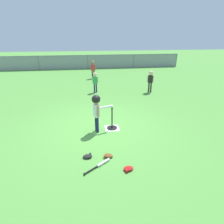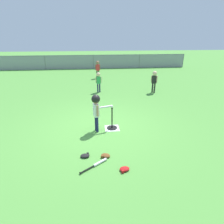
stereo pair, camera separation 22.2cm
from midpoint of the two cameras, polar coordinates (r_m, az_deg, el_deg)
ground_plane at (r=5.99m, az=-2.65°, el=-4.54°), size 60.00×60.00×0.00m
home_plate at (r=5.90m, az=1.08°, el=-4.91°), size 0.44×0.44×0.01m
batting_tee at (r=5.85m, az=1.09°, el=-3.99°), size 0.32×0.32×0.69m
baseball_on_tee at (r=5.60m, az=1.14°, el=1.66°), size 0.07×0.07×0.07m
batter_child at (r=5.41m, az=-3.64°, el=1.91°), size 0.63×0.32×1.15m
fielder_near_right at (r=9.60m, az=13.40°, el=9.76°), size 0.28×0.23×1.09m
fielder_deep_left at (r=12.70m, az=-3.87°, el=13.46°), size 0.34×0.23×1.14m
fielder_near_left at (r=9.46m, az=-3.44°, el=9.81°), size 0.30×0.20×1.01m
spare_bat_silver at (r=4.38m, az=-2.93°, el=-15.46°), size 0.62×0.47×0.06m
glove_by_plate at (r=4.24m, az=5.38°, el=-16.93°), size 0.24×0.20×0.07m
glove_near_bats at (r=4.63m, az=-6.80°, el=-13.08°), size 0.22×0.18×0.07m
glove_tossed_aside at (r=4.61m, az=-0.57°, el=-13.14°), size 0.27×0.24×0.07m
outfield_fence at (r=16.55m, az=-5.29°, el=15.12°), size 16.06×0.06×1.15m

